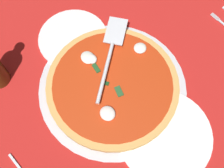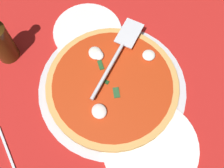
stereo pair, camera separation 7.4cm
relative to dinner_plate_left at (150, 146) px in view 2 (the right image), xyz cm
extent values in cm
cube|color=red|center=(18.63, -2.74, -0.90)|extent=(101.26, 101.26, 0.80)
cylinder|color=silver|center=(18.87, 1.77, -0.04)|extent=(40.37, 40.37, 0.92)
cylinder|color=white|center=(0.00, 0.00, 0.00)|extent=(24.34, 24.34, 1.00)
cylinder|color=white|center=(38.01, 0.99, 0.00)|extent=(20.46, 20.46, 1.00)
cylinder|color=tan|center=(18.87, 1.77, 1.20)|extent=(35.80, 35.80, 1.56)
cylinder|color=#BC3210|center=(18.87, 1.77, 2.13)|extent=(32.29, 32.29, 0.30)
ellipsoid|color=silver|center=(28.77, 2.30, 2.87)|extent=(4.19, 3.63, 1.17)
ellipsoid|color=white|center=(27.72, 1.75, 2.93)|extent=(3.12, 2.73, 1.31)
ellipsoid|color=white|center=(21.89, -10.82, 2.90)|extent=(3.47, 3.57, 1.24)
ellipsoid|color=white|center=(12.84, 8.14, 2.95)|extent=(4.10, 3.78, 1.34)
cube|color=#174019|center=(19.99, 3.35, 2.43)|extent=(2.43, 2.16, 0.30)
cube|color=#214E23|center=(24.92, 2.40, 2.43)|extent=(3.04, 1.60, 0.30)
cube|color=#265229|center=(15.77, 1.96, 2.43)|extent=(3.26, 2.34, 0.30)
cube|color=silver|center=(30.15, -8.84, 3.77)|extent=(9.79, 10.34, 0.30)
cylinder|color=silver|center=(21.77, 1.68, 4.12)|extent=(12.00, 14.71, 1.00)
cube|color=silver|center=(12.05, 32.52, 0.23)|extent=(17.25, 1.58, 0.25)
cylinder|color=#462A0D|center=(40.27, 24.45, 5.91)|extent=(6.05, 6.05, 12.81)
camera|label=1|loc=(-3.88, 20.35, 68.97)|focal=43.99mm
camera|label=2|loc=(-7.78, 14.12, 68.97)|focal=43.99mm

